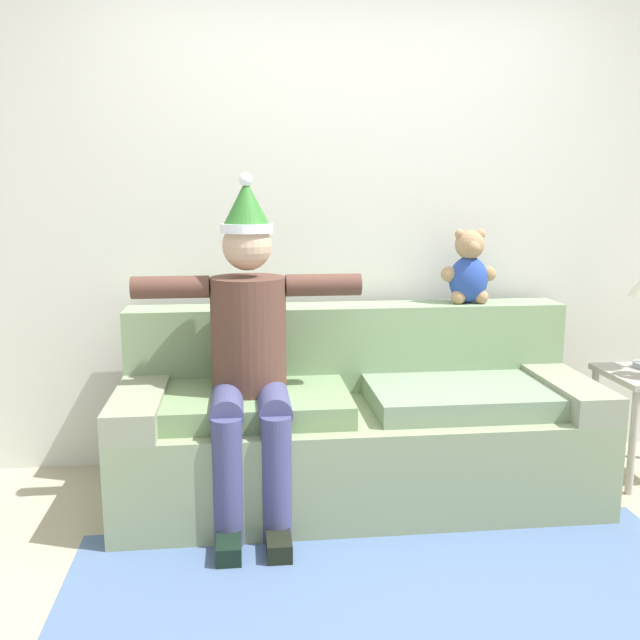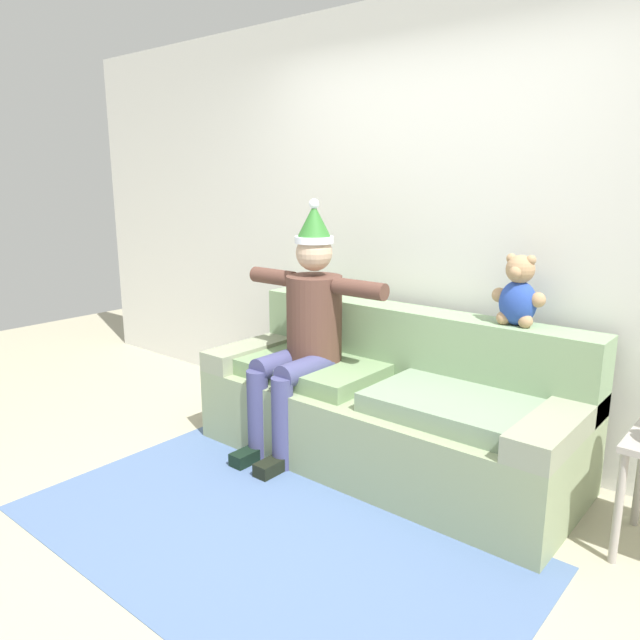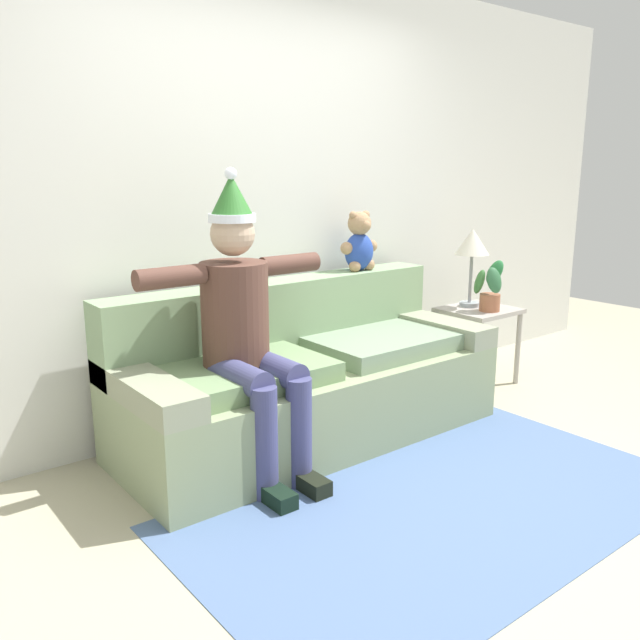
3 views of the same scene
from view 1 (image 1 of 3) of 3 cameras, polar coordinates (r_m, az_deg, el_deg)
name	(u,v)px [view 1 (image 1 of 3)]	position (r m, az deg, el deg)	size (l,w,h in m)	color
ground_plane	(403,615)	(2.64, 6.76, -22.80)	(10.00, 10.00, 0.00)	#A9A287
back_wall	(341,209)	(3.73, 1.72, 9.03)	(7.00, 0.10, 2.70)	silver
couch	(355,424)	(3.41, 2.87, -8.46)	(2.21, 0.87, 0.88)	gray
person_seated	(249,346)	(3.09, -5.81, -2.14)	(1.02, 0.77, 1.52)	brown
teddy_bear	(469,270)	(3.65, 12.07, 4.01)	(0.29, 0.17, 0.38)	#2643A0
area_rug	(403,614)	(2.64, 6.78, -22.77)	(2.44, 1.40, 0.01)	#4E6792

